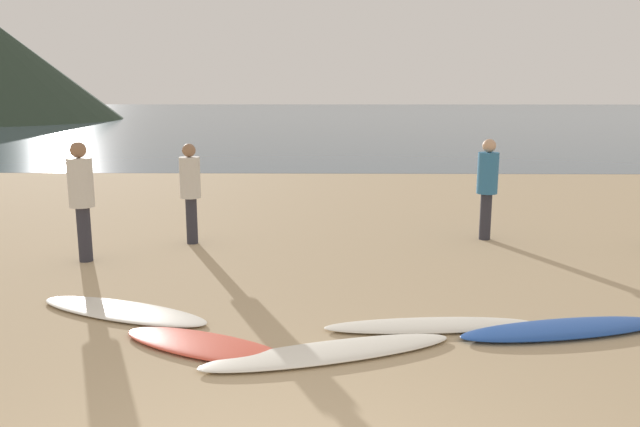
{
  "coord_description": "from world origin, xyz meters",
  "views": [
    {
      "loc": [
        0.35,
        -3.07,
        2.52
      ],
      "look_at": [
        0.18,
        6.59,
        0.6
      ],
      "focal_mm": 34.72,
      "sensor_mm": 36.0,
      "label": 1
    }
  ],
  "objects_px": {
    "surfboard_2": "(329,352)",
    "surfboard_3": "(430,325)",
    "surfboard_0": "(123,311)",
    "person_1": "(81,192)",
    "person_0": "(190,185)",
    "surfboard_4": "(563,329)",
    "person_3": "(487,181)",
    "surfboard_1": "(206,345)"
  },
  "relations": [
    {
      "from": "person_3",
      "to": "surfboard_4",
      "type": "bearing_deg",
      "value": -120.52
    },
    {
      "from": "surfboard_1",
      "to": "person_3",
      "type": "relative_size",
      "value": 1.11
    },
    {
      "from": "surfboard_1",
      "to": "surfboard_2",
      "type": "distance_m",
      "value": 1.24
    },
    {
      "from": "person_0",
      "to": "person_3",
      "type": "xyz_separation_m",
      "value": [
        4.99,
        0.38,
        0.03
      ]
    },
    {
      "from": "surfboard_4",
      "to": "person_3",
      "type": "distance_m",
      "value": 4.34
    },
    {
      "from": "surfboard_0",
      "to": "surfboard_2",
      "type": "height_order",
      "value": "surfboard_2"
    },
    {
      "from": "surfboard_3",
      "to": "surfboard_0",
      "type": "bearing_deg",
      "value": 168.52
    },
    {
      "from": "surfboard_2",
      "to": "person_1",
      "type": "relative_size",
      "value": 1.42
    },
    {
      "from": "surfboard_0",
      "to": "surfboard_1",
      "type": "relative_size",
      "value": 1.18
    },
    {
      "from": "surfboard_0",
      "to": "surfboard_4",
      "type": "height_order",
      "value": "surfboard_4"
    },
    {
      "from": "surfboard_0",
      "to": "surfboard_4",
      "type": "xyz_separation_m",
      "value": [
        4.87,
        -0.5,
        0.01
      ]
    },
    {
      "from": "surfboard_1",
      "to": "person_1",
      "type": "bearing_deg",
      "value": 151.49
    },
    {
      "from": "surfboard_1",
      "to": "surfboard_2",
      "type": "bearing_deg",
      "value": 17.45
    },
    {
      "from": "surfboard_4",
      "to": "person_3",
      "type": "xyz_separation_m",
      "value": [
        0.19,
        4.22,
        0.97
      ]
    },
    {
      "from": "surfboard_2",
      "to": "surfboard_3",
      "type": "distance_m",
      "value": 1.3
    },
    {
      "from": "surfboard_4",
      "to": "person_1",
      "type": "xyz_separation_m",
      "value": [
        -6.15,
        2.72,
        1.01
      ]
    },
    {
      "from": "surfboard_0",
      "to": "surfboard_2",
      "type": "distance_m",
      "value": 2.63
    },
    {
      "from": "person_0",
      "to": "person_1",
      "type": "height_order",
      "value": "person_1"
    },
    {
      "from": "surfboard_0",
      "to": "person_1",
      "type": "height_order",
      "value": "person_1"
    },
    {
      "from": "person_1",
      "to": "person_3",
      "type": "distance_m",
      "value": 6.52
    },
    {
      "from": "surfboard_0",
      "to": "surfboard_3",
      "type": "distance_m",
      "value": 3.49
    },
    {
      "from": "surfboard_0",
      "to": "surfboard_4",
      "type": "distance_m",
      "value": 4.89
    },
    {
      "from": "surfboard_2",
      "to": "person_3",
      "type": "xyz_separation_m",
      "value": [
        2.67,
        4.84,
        0.98
      ]
    },
    {
      "from": "person_1",
      "to": "surfboard_2",
      "type": "bearing_deg",
      "value": -158.63
    },
    {
      "from": "surfboard_0",
      "to": "surfboard_4",
      "type": "relative_size",
      "value": 0.96
    },
    {
      "from": "person_1",
      "to": "surfboard_0",
      "type": "bearing_deg",
      "value": -176.31
    },
    {
      "from": "surfboard_2",
      "to": "surfboard_4",
      "type": "distance_m",
      "value": 2.55
    },
    {
      "from": "surfboard_0",
      "to": "surfboard_1",
      "type": "xyz_separation_m",
      "value": [
        1.16,
        -0.97,
        0.0
      ]
    },
    {
      "from": "person_1",
      "to": "person_3",
      "type": "bearing_deg",
      "value": -103.06
    },
    {
      "from": "person_3",
      "to": "surfboard_1",
      "type": "bearing_deg",
      "value": -157.65
    },
    {
      "from": "surfboard_4",
      "to": "person_0",
      "type": "bearing_deg",
      "value": 128.5
    },
    {
      "from": "surfboard_3",
      "to": "person_3",
      "type": "relative_size",
      "value": 1.33
    },
    {
      "from": "surfboard_0",
      "to": "person_0",
      "type": "distance_m",
      "value": 3.48
    },
    {
      "from": "person_0",
      "to": "person_3",
      "type": "height_order",
      "value": "person_3"
    },
    {
      "from": "surfboard_0",
      "to": "surfboard_2",
      "type": "xyz_separation_m",
      "value": [
        2.39,
        -1.11,
        0.0
      ]
    },
    {
      "from": "surfboard_1",
      "to": "person_0",
      "type": "relative_size",
      "value": 1.14
    },
    {
      "from": "person_3",
      "to": "surfboard_2",
      "type": "bearing_deg",
      "value": -146.82
    },
    {
      "from": "surfboard_0",
      "to": "person_1",
      "type": "distance_m",
      "value": 2.76
    },
    {
      "from": "person_3",
      "to": "person_0",
      "type": "bearing_deg",
      "value": 156.41
    },
    {
      "from": "surfboard_3",
      "to": "person_3",
      "type": "distance_m",
      "value": 4.52
    },
    {
      "from": "surfboard_2",
      "to": "person_0",
      "type": "relative_size",
      "value": 1.52
    },
    {
      "from": "surfboard_3",
      "to": "person_3",
      "type": "bearing_deg",
      "value": 63.93
    }
  ]
}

